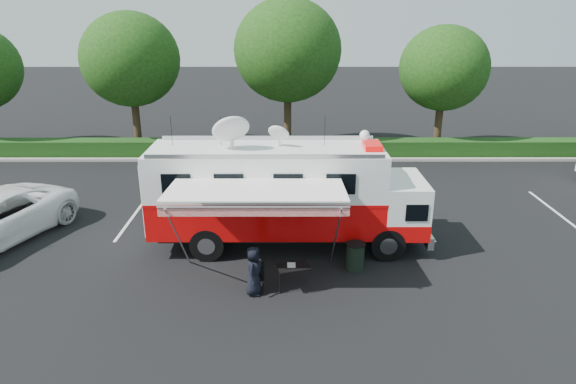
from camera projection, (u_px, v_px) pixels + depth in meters
name	position (u px, v px, depth m)	size (l,w,h in m)	color
ground_plane	(288.00, 245.00, 18.93)	(120.00, 120.00, 0.00)	black
back_border	(308.00, 68.00, 29.37)	(60.00, 6.14, 8.87)	#9E998E
stall_lines	(276.00, 214.00, 21.75)	(24.12, 5.50, 0.01)	silver
command_truck	(286.00, 194.00, 18.25)	(9.82, 2.70, 4.72)	black
awning	(256.00, 194.00, 15.26)	(5.36, 2.76, 3.24)	white
person	(254.00, 293.00, 15.72)	(0.77, 0.50, 1.57)	black
folding_table	(293.00, 267.00, 15.69)	(1.12, 0.93, 0.83)	black
folding_chair	(257.00, 275.00, 15.74)	(0.46, 0.48, 0.91)	black
trash_bin	(355.00, 256.00, 17.01)	(0.64, 0.64, 0.95)	black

